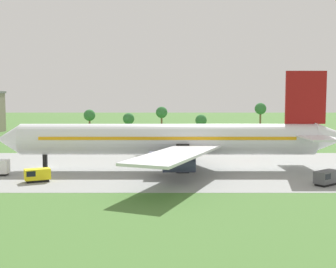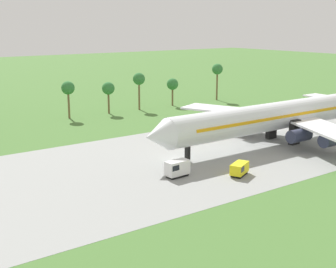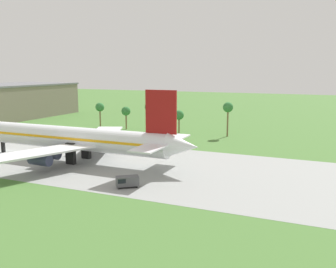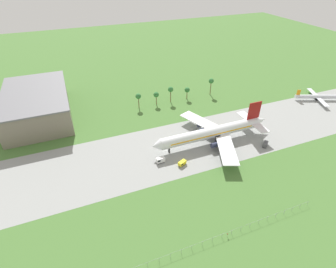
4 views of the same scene
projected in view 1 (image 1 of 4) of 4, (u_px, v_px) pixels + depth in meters
The scene contains 6 objects.
ground_plane at pixel (45, 168), 83.48m from camera, with size 600.00×600.00×0.00m, color #477233.
taxiway_strip at pixel (45, 168), 83.48m from camera, with size 320.00×44.00×0.02m.
jet_airliner at pixel (177, 140), 80.70m from camera, with size 68.35×54.11×18.96m.
baggage_tug at pixel (37, 175), 69.51m from camera, with size 4.55×3.54×2.18m.
fuel_truck at pixel (327, 178), 66.75m from camera, with size 4.80×4.37×2.32m.
palm_tree_row at pixel (169, 116), 131.40m from camera, with size 57.06×3.60×12.22m.
Camera 1 is at (24.59, -82.54, 13.98)m, focal length 45.00 mm.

